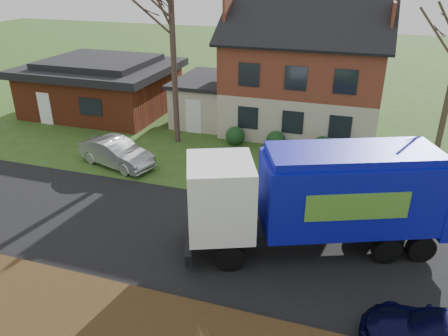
% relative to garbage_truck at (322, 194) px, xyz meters
% --- Properties ---
extents(ground, '(120.00, 120.00, 0.00)m').
position_rel_garbage_truck_xyz_m(ground, '(-4.68, -0.76, -2.25)').
color(ground, '#2E4C19').
rests_on(ground, ground).
extents(road, '(80.00, 7.00, 0.02)m').
position_rel_garbage_truck_xyz_m(road, '(-4.68, -0.76, -2.24)').
color(road, black).
rests_on(road, ground).
extents(mulch_verge, '(80.00, 3.50, 0.30)m').
position_rel_garbage_truck_xyz_m(mulch_verge, '(-4.68, -6.06, -2.10)').
color(mulch_verge, black).
rests_on(mulch_verge, ground).
extents(main_house, '(12.95, 8.95, 9.26)m').
position_rel_garbage_truck_xyz_m(main_house, '(-3.19, 13.15, 1.78)').
color(main_house, '#C0B79A').
rests_on(main_house, ground).
extents(ranch_house, '(9.80, 8.20, 3.70)m').
position_rel_garbage_truck_xyz_m(ranch_house, '(-16.68, 12.24, -0.44)').
color(ranch_house, brown).
rests_on(ranch_house, ground).
extents(garbage_truck, '(9.34, 5.76, 3.90)m').
position_rel_garbage_truck_xyz_m(garbage_truck, '(0.00, 0.00, 0.00)').
color(garbage_truck, black).
rests_on(garbage_truck, ground).
extents(silver_sedan, '(4.54, 2.63, 1.42)m').
position_rel_garbage_truck_xyz_m(silver_sedan, '(-10.84, 4.14, -1.54)').
color(silver_sedan, '#A8ACAF').
rests_on(silver_sedan, ground).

